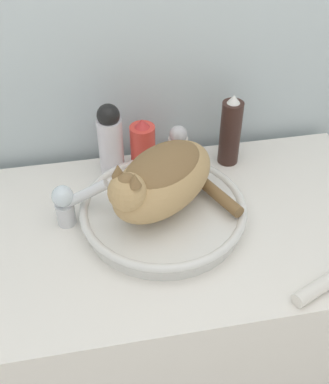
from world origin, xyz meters
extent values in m
cube|color=silver|center=(0.00, 0.64, 1.20)|extent=(8.00, 0.05, 2.40)
cube|color=white|center=(0.00, 0.29, 0.42)|extent=(1.07, 0.58, 0.83)
cylinder|color=silver|center=(-0.01, 0.31, 0.85)|extent=(0.37, 0.37, 0.04)
torus|color=silver|center=(-0.01, 0.31, 0.87)|extent=(0.39, 0.39, 0.02)
ellipsoid|color=tan|center=(-0.01, 0.31, 0.96)|extent=(0.32, 0.30, 0.14)
ellipsoid|color=brown|center=(-0.01, 0.31, 0.99)|extent=(0.24, 0.23, 0.06)
sphere|color=tan|center=(-0.09, 0.24, 1.00)|extent=(0.08, 0.08, 0.08)
sphere|color=brown|center=(-0.09, 0.24, 1.02)|extent=(0.04, 0.04, 0.04)
cone|color=brown|center=(-0.11, 0.26, 1.04)|extent=(0.03, 0.03, 0.03)
cone|color=brown|center=(-0.08, 0.22, 1.04)|extent=(0.03, 0.03, 0.03)
cylinder|color=brown|center=(0.11, 0.32, 0.90)|extent=(0.10, 0.18, 0.03)
cylinder|color=silver|center=(-0.23, 0.34, 0.86)|extent=(0.04, 0.04, 0.06)
cylinder|color=silver|center=(-0.18, 0.34, 0.92)|extent=(0.12, 0.04, 0.08)
sphere|color=silver|center=(-0.23, 0.34, 0.92)|extent=(0.05, 0.05, 0.05)
cylinder|color=white|center=(0.07, 0.51, 0.88)|extent=(0.05, 0.05, 0.09)
sphere|color=#B7B7BC|center=(0.07, 0.51, 0.94)|extent=(0.05, 0.05, 0.05)
cylinder|color=#331E19|center=(0.21, 0.51, 0.92)|extent=(0.06, 0.06, 0.18)
cone|color=white|center=(0.21, 0.51, 1.02)|extent=(0.03, 0.03, 0.02)
cylinder|color=#DB3D33|center=(-0.02, 0.51, 0.90)|extent=(0.06, 0.06, 0.14)
cone|color=red|center=(-0.02, 0.51, 0.98)|extent=(0.04, 0.04, 0.02)
cylinder|color=silver|center=(-0.10, 0.51, 0.92)|extent=(0.06, 0.06, 0.17)
sphere|color=black|center=(-0.10, 0.51, 1.01)|extent=(0.06, 0.06, 0.06)
cylinder|color=silver|center=(0.27, 0.05, 0.85)|extent=(0.14, 0.08, 0.03)
camera|label=1|loc=(-0.16, -0.49, 1.63)|focal=45.00mm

